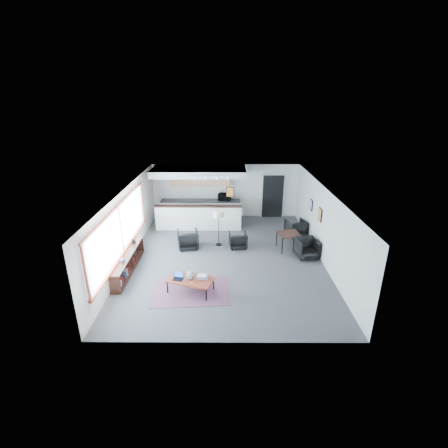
{
  "coord_description": "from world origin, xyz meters",
  "views": [
    {
      "loc": [
        -0.0,
        -10.78,
        5.56
      ],
      "look_at": [
        -0.05,
        0.4,
        1.17
      ],
      "focal_mm": 26.0,
      "sensor_mm": 36.0,
      "label": 1
    }
  ],
  "objects_px": {
    "floor_lamp": "(219,215)",
    "ceramic_pot": "(191,275)",
    "armchair_right": "(238,239)",
    "dining_chair_far": "(296,229)",
    "dining_table": "(289,235)",
    "armchair_left": "(188,239)",
    "dining_chair_near": "(306,249)",
    "coffee_table": "(191,280)",
    "microwave": "(225,196)",
    "laptop": "(178,277)",
    "book_stack": "(202,277)"
  },
  "relations": [
    {
      "from": "dining_chair_near",
      "to": "armchair_left",
      "type": "bearing_deg",
      "value": 159.75
    },
    {
      "from": "coffee_table",
      "to": "dining_chair_near",
      "type": "relative_size",
      "value": 2.24
    },
    {
      "from": "laptop",
      "to": "armchair_left",
      "type": "xyz_separation_m",
      "value": [
        -0.05,
        3.07,
        -0.11
      ]
    },
    {
      "from": "dining_chair_far",
      "to": "microwave",
      "type": "height_order",
      "value": "microwave"
    },
    {
      "from": "coffee_table",
      "to": "dining_table",
      "type": "height_order",
      "value": "dining_table"
    },
    {
      "from": "coffee_table",
      "to": "armchair_left",
      "type": "distance_m",
      "value": 3.13
    },
    {
      "from": "microwave",
      "to": "armchair_left",
      "type": "bearing_deg",
      "value": -104.19
    },
    {
      "from": "armchair_right",
      "to": "dining_table",
      "type": "relative_size",
      "value": 0.76
    },
    {
      "from": "coffee_table",
      "to": "laptop",
      "type": "bearing_deg",
      "value": -166.61
    },
    {
      "from": "ceramic_pot",
      "to": "dining_chair_far",
      "type": "distance_m",
      "value": 5.89
    },
    {
      "from": "armchair_left",
      "to": "dining_chair_near",
      "type": "xyz_separation_m",
      "value": [
        4.47,
        -0.77,
        -0.06
      ]
    },
    {
      "from": "dining_chair_near",
      "to": "microwave",
      "type": "xyz_separation_m",
      "value": [
        -3.04,
        4.11,
        0.79
      ]
    },
    {
      "from": "armchair_right",
      "to": "floor_lamp",
      "type": "relative_size",
      "value": 0.47
    },
    {
      "from": "armchair_right",
      "to": "dining_chair_far",
      "type": "height_order",
      "value": "armchair_right"
    },
    {
      "from": "coffee_table",
      "to": "book_stack",
      "type": "xyz_separation_m",
      "value": [
        0.36,
        0.05,
        0.08
      ]
    },
    {
      "from": "microwave",
      "to": "dining_chair_far",
      "type": "bearing_deg",
      "value": -26.54
    },
    {
      "from": "laptop",
      "to": "armchair_right",
      "type": "height_order",
      "value": "armchair_right"
    },
    {
      "from": "book_stack",
      "to": "dining_chair_near",
      "type": "xyz_separation_m",
      "value": [
        3.7,
        2.28,
        -0.15
      ]
    },
    {
      "from": "dining_chair_far",
      "to": "microwave",
      "type": "distance_m",
      "value": 3.82
    },
    {
      "from": "floor_lamp",
      "to": "microwave",
      "type": "relative_size",
      "value": 2.47
    },
    {
      "from": "coffee_table",
      "to": "book_stack",
      "type": "distance_m",
      "value": 0.37
    },
    {
      "from": "floor_lamp",
      "to": "dining_table",
      "type": "xyz_separation_m",
      "value": [
        2.71,
        -0.39,
        -0.66
      ]
    },
    {
      "from": "armchair_left",
      "to": "dining_chair_far",
      "type": "distance_m",
      "value": 4.62
    },
    {
      "from": "coffee_table",
      "to": "dining_chair_far",
      "type": "height_order",
      "value": "dining_chair_far"
    },
    {
      "from": "armchair_left",
      "to": "dining_chair_near",
      "type": "distance_m",
      "value": 4.53
    },
    {
      "from": "laptop",
      "to": "ceramic_pot",
      "type": "xyz_separation_m",
      "value": [
        0.37,
        -0.04,
        0.07
      ]
    },
    {
      "from": "armchair_left",
      "to": "dining_table",
      "type": "bearing_deg",
      "value": 166.46
    },
    {
      "from": "book_stack",
      "to": "armchair_left",
      "type": "bearing_deg",
      "value": 104.23
    },
    {
      "from": "dining_chair_near",
      "to": "ceramic_pot",
      "type": "bearing_deg",
      "value": -160.38
    },
    {
      "from": "microwave",
      "to": "ceramic_pot",
      "type": "bearing_deg",
      "value": -89.89
    },
    {
      "from": "ceramic_pot",
      "to": "dining_table",
      "type": "relative_size",
      "value": 0.29
    },
    {
      "from": "book_stack",
      "to": "dining_table",
      "type": "height_order",
      "value": "dining_table"
    },
    {
      "from": "dining_chair_far",
      "to": "microwave",
      "type": "bearing_deg",
      "value": -50.23
    },
    {
      "from": "coffee_table",
      "to": "dining_chair_far",
      "type": "distance_m",
      "value": 5.88
    },
    {
      "from": "coffee_table",
      "to": "laptop",
      "type": "xyz_separation_m",
      "value": [
        -0.36,
        0.03,
        0.1
      ]
    },
    {
      "from": "floor_lamp",
      "to": "ceramic_pot",
      "type": "bearing_deg",
      "value": -102.9
    },
    {
      "from": "coffee_table",
      "to": "dining_table",
      "type": "xyz_separation_m",
      "value": [
        3.49,
        2.99,
        0.2
      ]
    },
    {
      "from": "ceramic_pot",
      "to": "dining_table",
      "type": "distance_m",
      "value": 4.6
    },
    {
      "from": "coffee_table",
      "to": "ceramic_pot",
      "type": "xyz_separation_m",
      "value": [
        0.01,
        -0.01,
        0.17
      ]
    },
    {
      "from": "dining_table",
      "to": "dining_chair_far",
      "type": "xyz_separation_m",
      "value": [
        0.56,
        1.27,
        -0.27
      ]
    },
    {
      "from": "coffee_table",
      "to": "ceramic_pot",
      "type": "distance_m",
      "value": 0.17
    },
    {
      "from": "dining_table",
      "to": "dining_chair_far",
      "type": "bearing_deg",
      "value": 66.37
    },
    {
      "from": "book_stack",
      "to": "coffee_table",
      "type": "bearing_deg",
      "value": -171.27
    },
    {
      "from": "coffee_table",
      "to": "floor_lamp",
      "type": "xyz_separation_m",
      "value": [
        0.78,
        3.38,
        0.86
      ]
    },
    {
      "from": "dining_chair_near",
      "to": "floor_lamp",
      "type": "bearing_deg",
      "value": 151.68
    },
    {
      "from": "floor_lamp",
      "to": "microwave",
      "type": "bearing_deg",
      "value": 85.84
    },
    {
      "from": "laptop",
      "to": "armchair_right",
      "type": "xyz_separation_m",
      "value": [
        1.91,
        3.12,
        -0.16
      ]
    },
    {
      "from": "laptop",
      "to": "ceramic_pot",
      "type": "distance_m",
      "value": 0.38
    },
    {
      "from": "book_stack",
      "to": "floor_lamp",
      "type": "relative_size",
      "value": 0.23
    },
    {
      "from": "ceramic_pot",
      "to": "armchair_right",
      "type": "distance_m",
      "value": 3.52
    }
  ]
}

